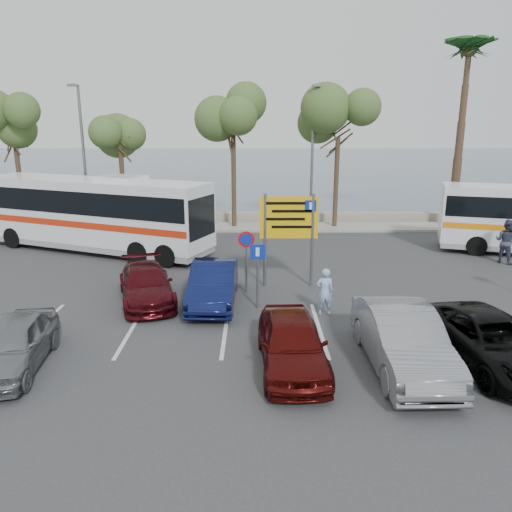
{
  "coord_description": "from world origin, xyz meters",
  "views": [
    {
      "loc": [
        -0.31,
        -15.29,
        6.2
      ],
      "look_at": [
        -0.24,
        3.0,
        1.25
      ],
      "focal_mm": 35.0,
      "sensor_mm": 36.0,
      "label": 1
    }
  ],
  "objects_px": {
    "street_lamp_right": "(312,151)",
    "pedestrian_far": "(506,241)",
    "street_lamp_left": "(83,151)",
    "coach_bus_left": "(94,216)",
    "direction_sign": "(289,225)",
    "pedestrian_near": "(325,292)",
    "car_red": "(292,343)",
    "car_silver_a": "(12,344)",
    "car_blue": "(213,284)",
    "car_maroon": "(146,284)",
    "car_silver_b": "(403,339)",
    "suv_black": "(492,341)"
  },
  "relations": [
    {
      "from": "street_lamp_right",
      "to": "pedestrian_far",
      "type": "relative_size",
      "value": 4.02
    },
    {
      "from": "street_lamp_left",
      "to": "coach_bus_left",
      "type": "height_order",
      "value": "street_lamp_left"
    },
    {
      "from": "direction_sign",
      "to": "street_lamp_right",
      "type": "bearing_deg",
      "value": 79.06
    },
    {
      "from": "street_lamp_left",
      "to": "pedestrian_near",
      "type": "height_order",
      "value": "street_lamp_left"
    },
    {
      "from": "car_red",
      "to": "pedestrian_far",
      "type": "height_order",
      "value": "pedestrian_far"
    },
    {
      "from": "car_silver_a",
      "to": "pedestrian_near",
      "type": "xyz_separation_m",
      "value": [
        8.54,
        3.66,
        0.13
      ]
    },
    {
      "from": "car_silver_a",
      "to": "street_lamp_right",
      "type": "bearing_deg",
      "value": 55.19
    },
    {
      "from": "car_blue",
      "to": "car_maroon",
      "type": "height_order",
      "value": "car_blue"
    },
    {
      "from": "car_blue",
      "to": "street_lamp_right",
      "type": "bearing_deg",
      "value": 69.48
    },
    {
      "from": "pedestrian_near",
      "to": "pedestrian_far",
      "type": "xyz_separation_m",
      "value": [
        9.0,
        6.26,
        0.2
      ]
    },
    {
      "from": "street_lamp_right",
      "to": "car_maroon",
      "type": "bearing_deg",
      "value": -120.71
    },
    {
      "from": "car_blue",
      "to": "car_red",
      "type": "height_order",
      "value": "car_blue"
    },
    {
      "from": "street_lamp_left",
      "to": "car_silver_a",
      "type": "height_order",
      "value": "street_lamp_left"
    },
    {
      "from": "street_lamp_left",
      "to": "car_silver_b",
      "type": "bearing_deg",
      "value": -51.58
    },
    {
      "from": "pedestrian_near",
      "to": "direction_sign",
      "type": "bearing_deg",
      "value": -72.61
    },
    {
      "from": "street_lamp_left",
      "to": "car_blue",
      "type": "height_order",
      "value": "street_lamp_left"
    },
    {
      "from": "car_silver_a",
      "to": "pedestrian_far",
      "type": "distance_m",
      "value": 20.15
    },
    {
      "from": "street_lamp_right",
      "to": "car_blue",
      "type": "relative_size",
      "value": 1.83
    },
    {
      "from": "street_lamp_left",
      "to": "suv_black",
      "type": "relative_size",
      "value": 1.67
    },
    {
      "from": "direction_sign",
      "to": "car_red",
      "type": "bearing_deg",
      "value": -92.93
    },
    {
      "from": "car_silver_a",
      "to": "car_maroon",
      "type": "height_order",
      "value": "car_silver_a"
    },
    {
      "from": "pedestrian_near",
      "to": "street_lamp_left",
      "type": "bearing_deg",
      "value": -48.84
    },
    {
      "from": "car_maroon",
      "to": "pedestrian_far",
      "type": "bearing_deg",
      "value": 1.4
    },
    {
      "from": "car_maroon",
      "to": "car_silver_b",
      "type": "bearing_deg",
      "value": -49.83
    },
    {
      "from": "street_lamp_right",
      "to": "suv_black",
      "type": "height_order",
      "value": "street_lamp_right"
    },
    {
      "from": "coach_bus_left",
      "to": "car_silver_b",
      "type": "height_order",
      "value": "coach_bus_left"
    },
    {
      "from": "car_silver_b",
      "to": "pedestrian_near",
      "type": "height_order",
      "value": "pedestrian_near"
    },
    {
      "from": "street_lamp_left",
      "to": "coach_bus_left",
      "type": "bearing_deg",
      "value": -68.92
    },
    {
      "from": "car_blue",
      "to": "car_maroon",
      "type": "bearing_deg",
      "value": 175.3
    },
    {
      "from": "direction_sign",
      "to": "car_maroon",
      "type": "distance_m",
      "value": 5.71
    },
    {
      "from": "direction_sign",
      "to": "car_maroon",
      "type": "bearing_deg",
      "value": -161.74
    },
    {
      "from": "street_lamp_left",
      "to": "street_lamp_right",
      "type": "relative_size",
      "value": 1.0
    },
    {
      "from": "car_maroon",
      "to": "pedestrian_near",
      "type": "height_order",
      "value": "pedestrian_near"
    },
    {
      "from": "direction_sign",
      "to": "car_red",
      "type": "relative_size",
      "value": 0.87
    },
    {
      "from": "car_blue",
      "to": "pedestrian_far",
      "type": "height_order",
      "value": "pedestrian_far"
    },
    {
      "from": "car_red",
      "to": "street_lamp_right",
      "type": "bearing_deg",
      "value": 79.82
    },
    {
      "from": "car_maroon",
      "to": "pedestrian_near",
      "type": "relative_size",
      "value": 2.71
    },
    {
      "from": "car_maroon",
      "to": "street_lamp_left",
      "type": "bearing_deg",
      "value": 99.38
    },
    {
      "from": "street_lamp_left",
      "to": "pedestrian_near",
      "type": "relative_size",
      "value": 5.01
    },
    {
      "from": "street_lamp_left",
      "to": "pedestrian_far",
      "type": "bearing_deg",
      "value": -18.67
    },
    {
      "from": "street_lamp_right",
      "to": "car_blue",
      "type": "distance_m",
      "value": 13.69
    },
    {
      "from": "suv_black",
      "to": "car_maroon",
      "type": "bearing_deg",
      "value": 145.06
    },
    {
      "from": "car_blue",
      "to": "car_silver_b",
      "type": "bearing_deg",
      "value": -41.72
    },
    {
      "from": "suv_black",
      "to": "car_blue",
      "type": "bearing_deg",
      "value": 139.66
    },
    {
      "from": "car_silver_b",
      "to": "pedestrian_near",
      "type": "xyz_separation_m",
      "value": [
        -1.5,
        3.66,
        0.01
      ]
    },
    {
      "from": "car_silver_a",
      "to": "car_maroon",
      "type": "relative_size",
      "value": 0.91
    },
    {
      "from": "car_silver_a",
      "to": "car_maroon",
      "type": "distance_m",
      "value": 5.55
    },
    {
      "from": "car_silver_a",
      "to": "car_red",
      "type": "bearing_deg",
      "value": -5.55
    },
    {
      "from": "car_red",
      "to": "suv_black",
      "type": "xyz_separation_m",
      "value": [
        5.24,
        0.16,
        -0.04
      ]
    },
    {
      "from": "car_silver_a",
      "to": "car_blue",
      "type": "bearing_deg",
      "value": 39.31
    }
  ]
}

